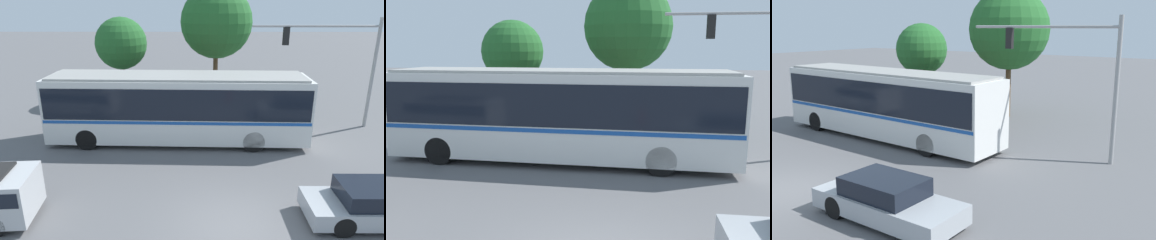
{
  "view_description": "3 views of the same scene",
  "coord_description": "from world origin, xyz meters",
  "views": [
    {
      "loc": [
        -1.26,
        -9.08,
        6.64
      ],
      "look_at": [
        -1.35,
        5.08,
        1.74
      ],
      "focal_mm": 32.46,
      "sensor_mm": 36.0,
      "label": 1
    },
    {
      "loc": [
        0.45,
        -6.41,
        4.08
      ],
      "look_at": [
        -1.13,
        4.84,
        1.93
      ],
      "focal_mm": 35.54,
      "sensor_mm": 36.0,
      "label": 2
    },
    {
      "loc": [
        12.72,
        -7.62,
        5.41
      ],
      "look_at": [
        3.5,
        5.53,
        1.86
      ],
      "focal_mm": 39.76,
      "sensor_mm": 36.0,
      "label": 3
    }
  ],
  "objects": [
    {
      "name": "street_tree_centre",
      "position": [
        0.21,
        14.89,
        5.25
      ],
      "size": [
        4.8,
        4.8,
        7.66
      ],
      "color": "brown",
      "rests_on": "ground"
    },
    {
      "name": "flowering_hedge",
      "position": [
        -1.9,
        10.93,
        0.63
      ],
      "size": [
        6.45,
        1.03,
        1.27
      ],
      "color": "#286028",
      "rests_on": "ground"
    },
    {
      "name": "ground_plane",
      "position": [
        0.0,
        0.0,
        0.0
      ],
      "size": [
        140.0,
        140.0,
        0.0
      ],
      "primitive_type": "plane",
      "color": "#5B5B5E"
    },
    {
      "name": "city_bus",
      "position": [
        -2.07,
        6.9,
        1.9
      ],
      "size": [
        12.39,
        2.91,
        3.34
      ],
      "rotation": [
        0.0,
        0.0,
        3.11
      ],
      "color": "silver",
      "rests_on": "ground"
    },
    {
      "name": "sedan_foreground",
      "position": [
        4.5,
        0.33,
        0.6
      ],
      "size": [
        4.57,
        1.77,
        1.26
      ],
      "rotation": [
        0.0,
        0.0,
        0.0
      ],
      "color": "#9EA3A8",
      "rests_on": "ground"
    },
    {
      "name": "traffic_light_pole",
      "position": [
        6.46,
        9.12,
        3.94
      ],
      "size": [
        6.59,
        0.24,
        5.84
      ],
      "rotation": [
        0.0,
        0.0,
        3.14
      ],
      "color": "gray",
      "rests_on": "ground"
    },
    {
      "name": "street_tree_left",
      "position": [
        -6.13,
        14.32,
        3.9
      ],
      "size": [
        3.43,
        3.43,
        5.64
      ],
      "color": "brown",
      "rests_on": "ground"
    }
  ]
}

